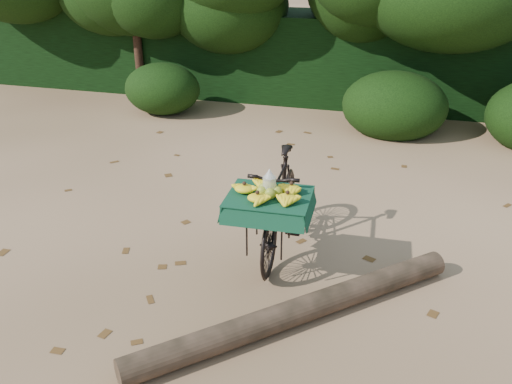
# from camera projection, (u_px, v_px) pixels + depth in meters

# --- Properties ---
(ground) EXTENTS (80.00, 80.00, 0.00)m
(ground) POSITION_uv_depth(u_px,v_px,m) (244.00, 235.00, 6.48)
(ground) COLOR tan
(ground) RESTS_ON ground
(vendor_bicycle) EXTENTS (0.84, 1.90, 1.14)m
(vendor_bicycle) POSITION_uv_depth(u_px,v_px,m) (279.00, 204.00, 5.93)
(vendor_bicycle) COLOR black
(vendor_bicycle) RESTS_ON ground
(fallen_log) EXTENTS (2.60, 2.54, 0.24)m
(fallen_log) POSITION_uv_depth(u_px,v_px,m) (300.00, 310.00, 4.97)
(fallen_log) COLOR brown
(fallen_log) RESTS_ON ground
(hedge_backdrop) EXTENTS (26.00, 1.80, 1.80)m
(hedge_backdrop) POSITION_uv_depth(u_px,v_px,m) (329.00, 57.00, 11.58)
(hedge_backdrop) COLOR black
(hedge_backdrop) RESTS_ON ground
(tree_row) EXTENTS (14.50, 2.00, 4.00)m
(tree_row) POSITION_uv_depth(u_px,v_px,m) (293.00, 7.00, 10.58)
(tree_row) COLOR black
(tree_row) RESTS_ON ground
(bush_clumps) EXTENTS (8.80, 1.70, 0.90)m
(bush_clumps) POSITION_uv_depth(u_px,v_px,m) (338.00, 105.00, 9.91)
(bush_clumps) COLOR black
(bush_clumps) RESTS_ON ground
(leaf_litter) EXTENTS (7.00, 7.30, 0.01)m
(leaf_litter) POSITION_uv_depth(u_px,v_px,m) (258.00, 210.00, 7.05)
(leaf_litter) COLOR #553516
(leaf_litter) RESTS_ON ground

